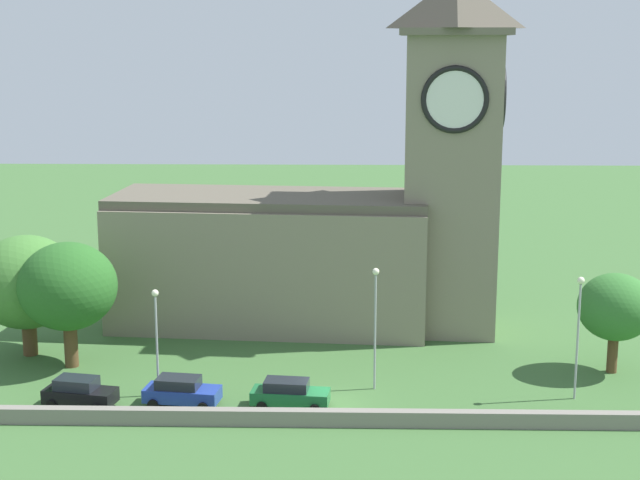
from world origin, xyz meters
name	(u,v)px	position (x,y,z in m)	size (l,w,h in m)	color
ground_plane	(332,331)	(0.00, 15.00, 0.00)	(200.00, 200.00, 0.00)	#3D6633
church	(332,224)	(0.00, 16.80, 7.99)	(30.23, 11.59, 26.30)	gray
quay_barrier	(328,418)	(0.00, -3.21, 0.47)	(51.39, 0.70, 0.94)	gray
car_black	(79,393)	(-15.00, -0.78, 0.94)	(4.54, 2.71, 1.87)	black
car_blue	(181,391)	(-8.93, -0.30, 0.90)	(4.74, 2.67, 1.77)	#233D9E
car_green	(289,394)	(-2.37, -0.51, 0.88)	(4.83, 2.44, 1.74)	#1E6B38
streetlamp_west_mid	(156,325)	(-10.64, 1.33, 4.57)	(0.44, 0.44, 6.81)	#9EA0A5
streetlamp_central	(375,310)	(2.85, 2.79, 5.18)	(0.44, 0.44, 7.89)	#9EA0A5
streetlamp_east_mid	(579,319)	(15.16, 1.37, 5.10)	(0.44, 0.44, 7.75)	#9EA0A5
tree_riverside_east	(615,307)	(18.78, 6.29, 4.48)	(4.96, 4.96, 6.75)	brown
tree_churchyard	(68,287)	(-17.55, 6.61, 5.58)	(6.58, 6.58, 8.58)	brown
tree_riverside_west	(26,282)	(-21.15, 9.01, 5.25)	(7.24, 7.24, 8.54)	brown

